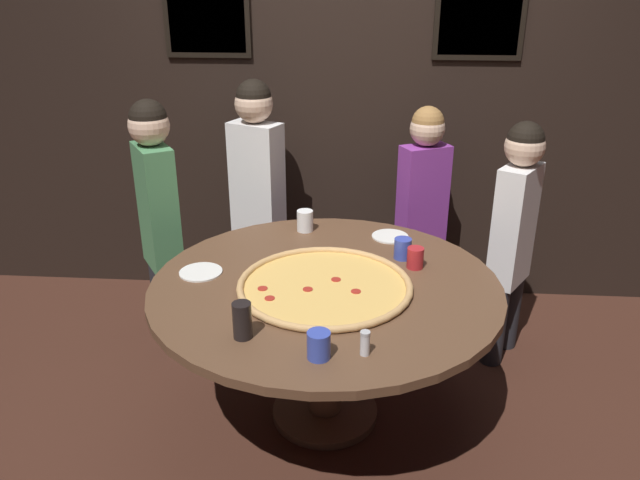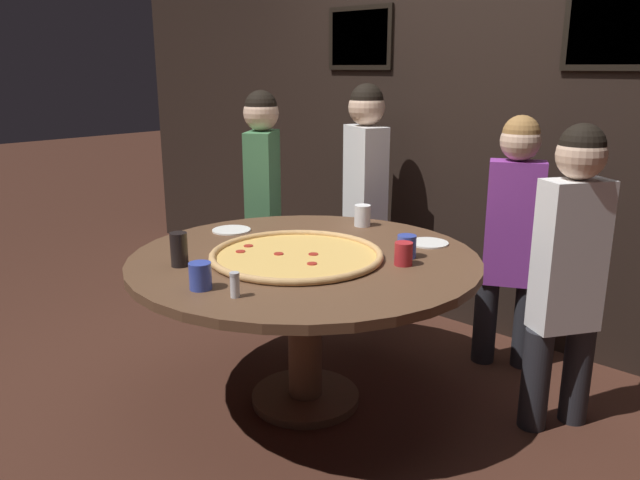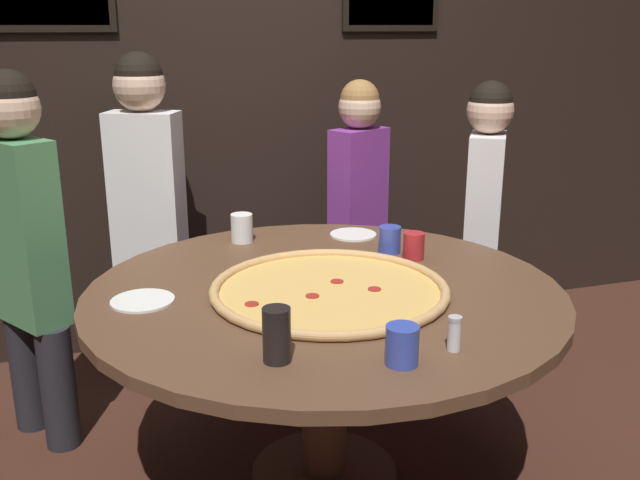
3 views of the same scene
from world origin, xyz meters
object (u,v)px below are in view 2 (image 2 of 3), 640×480
object	(u,v)px
diner_centre_back	(513,229)
condiment_shaker	(235,285)
drink_cup_near_left	(179,249)
diner_far_right	(263,192)
dining_table	(305,282)
drink_cup_near_right	(200,276)
diner_far_left	(569,263)
white_plate_near_front	(231,230)
drink_cup_far_left	(407,246)
diner_side_left	(365,189)
white_plate_far_back	(428,243)
drink_cup_centre_back	(403,254)
giant_pizza	(297,255)
drink_cup_by_shaker	(362,216)

from	to	relation	value
diner_centre_back	condiment_shaker	bearing A→B (deg)	51.72
drink_cup_near_left	diner_far_right	xyz separation A→B (m)	(-0.67, 1.10, 0.00)
diner_centre_back	diner_far_right	distance (m)	1.53
condiment_shaker	diner_far_right	size ratio (longest dim) A/B	0.07
dining_table	drink_cup_near_right	distance (m)	0.62
condiment_shaker	diner_far_left	size ratio (longest dim) A/B	0.07
white_plate_near_front	diner_far_right	bearing A→B (deg)	123.52
drink_cup_far_left	diner_centre_back	bearing A→B (deg)	78.28
diner_far_right	dining_table	bearing A→B (deg)	-155.80
dining_table	drink_cup_near_left	size ratio (longest dim) A/B	10.77
condiment_shaker	diner_far_right	bearing A→B (deg)	134.07
diner_side_left	drink_cup_far_left	bearing A→B (deg)	163.15
diner_centre_back	diner_far_right	xyz separation A→B (m)	(-1.47, -0.40, 0.05)
white_plate_near_front	diner_far_right	xyz separation A→B (m)	(-0.37, 0.57, 0.07)
white_plate_far_back	diner_centre_back	xyz separation A→B (m)	(0.20, 0.48, 0.02)
dining_table	diner_side_left	distance (m)	1.17
dining_table	drink_cup_centre_back	bearing A→B (deg)	24.54
drink_cup_near_right	drink_cup_far_left	distance (m)	0.95
condiment_shaker	diner_side_left	distance (m)	1.73
diner_far_right	diner_centre_back	bearing A→B (deg)	-107.61
drink_cup_far_left	white_plate_near_front	bearing A→B (deg)	-166.24
drink_cup_near_right	white_plate_near_front	world-z (taller)	drink_cup_near_right
diner_centre_back	diner_side_left	world-z (taller)	diner_side_left
dining_table	white_plate_near_front	size ratio (longest dim) A/B	7.93
drink_cup_near_left	white_plate_near_front	world-z (taller)	drink_cup_near_left
drink_cup_far_left	white_plate_far_back	bearing A→B (deg)	101.24
drink_cup_far_left	white_plate_near_front	size ratio (longest dim) A/B	0.51
condiment_shaker	diner_centre_back	world-z (taller)	diner_centre_back
dining_table	drink_cup_near_right	xyz separation A→B (m)	(0.01, -0.59, 0.18)
white_plate_far_back	diner_side_left	bearing A→B (deg)	148.13
giant_pizza	drink_cup_centre_back	bearing A→B (deg)	30.47
drink_cup_centre_back	drink_cup_near_left	world-z (taller)	drink_cup_near_left
dining_table	drink_cup_near_left	world-z (taller)	drink_cup_near_left
dining_table	white_plate_far_back	xyz separation A→B (m)	(0.31, 0.55, 0.13)
drink_cup_far_left	diner_centre_back	world-z (taller)	diner_centre_back
drink_cup_near_right	drink_cup_centre_back	size ratio (longest dim) A/B	1.04
drink_cup_by_shaker	condiment_shaker	distance (m)	1.21
condiment_shaker	diner_far_right	world-z (taller)	diner_far_right
white_plate_far_back	white_plate_near_front	size ratio (longest dim) A/B	0.96
giant_pizza	white_plate_far_back	xyz separation A→B (m)	(0.30, 0.60, -0.01)
condiment_shaker	diner_centre_back	distance (m)	1.62
dining_table	giant_pizza	bearing A→B (deg)	-84.83
condiment_shaker	diner_side_left	xyz separation A→B (m)	(-0.66, 1.60, 0.05)
white_plate_far_back	condiment_shaker	world-z (taller)	condiment_shaker
drink_cup_far_left	white_plate_near_front	world-z (taller)	drink_cup_far_left
diner_far_right	diner_far_left	bearing A→B (deg)	-122.91
drink_cup_near_left	diner_far_right	size ratio (longest dim) A/B	0.10
drink_cup_near_left	white_plate_near_front	size ratio (longest dim) A/B	0.74
white_plate_far_back	diner_side_left	distance (m)	0.93
white_plate_near_front	diner_centre_back	distance (m)	1.47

